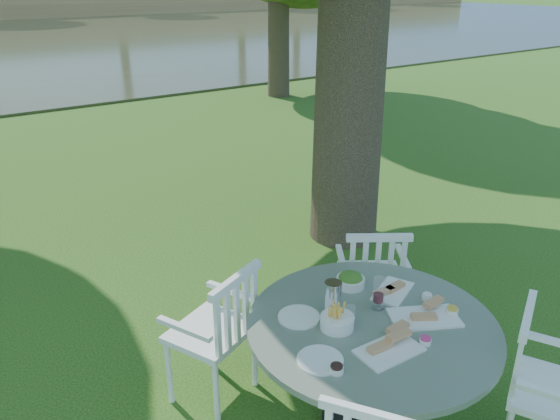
# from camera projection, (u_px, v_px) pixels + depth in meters

# --- Properties ---
(ground) EXTENTS (140.00, 140.00, 0.00)m
(ground) POSITION_uv_depth(u_px,v_px,m) (293.00, 306.00, 4.81)
(ground) COLOR #1B400D
(ground) RESTS_ON ground
(table) EXTENTS (1.50, 1.50, 0.78)m
(table) POSITION_uv_depth(u_px,v_px,m) (371.00, 341.00, 3.30)
(table) COLOR black
(table) RESTS_ON ground
(chair_ne) EXTENTS (0.65, 0.65, 0.96)m
(chair_ne) POSITION_uv_depth(u_px,v_px,m) (373.00, 275.00, 4.19)
(chair_ne) COLOR white
(chair_ne) RESTS_ON ground
(chair_nw) EXTENTS (0.65, 0.63, 0.99)m
(chair_nw) POSITION_uv_depth(u_px,v_px,m) (223.00, 327.00, 3.53)
(chair_nw) COLOR white
(chair_nw) RESTS_ON ground
(chair_se) EXTENTS (0.65, 0.64, 0.98)m
(chair_se) POSITION_uv_depth(u_px,v_px,m) (538.00, 378.00, 3.09)
(chair_se) COLOR white
(chair_se) RESTS_ON ground
(tableware) EXTENTS (1.14, 0.85, 0.21)m
(tableware) POSITION_uv_depth(u_px,v_px,m) (358.00, 310.00, 3.29)
(tableware) COLOR white
(tableware) RESTS_ON table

